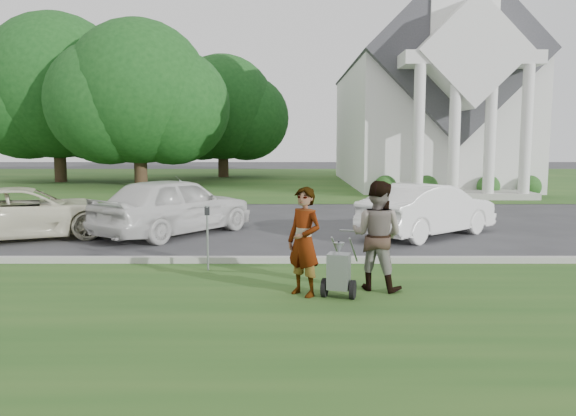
{
  "coord_description": "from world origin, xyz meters",
  "views": [
    {
      "loc": [
        0.78,
        -11.4,
        2.64
      ],
      "look_at": [
        0.78,
        0.0,
        1.28
      ],
      "focal_mm": 35.0,
      "sensor_mm": 36.0,
      "label": 1
    }
  ],
  "objects_px": {
    "tree_back": "(222,112)",
    "car_b": "(175,206)",
    "tree_left": "(138,99)",
    "car_a": "(27,213)",
    "parking_meter_near": "(207,230)",
    "striping_cart": "(339,272)",
    "car_d": "(429,210)",
    "person_right": "(377,236)",
    "tree_far": "(57,93)",
    "church": "(424,86)",
    "person_left": "(304,243)"
  },
  "relations": [
    {
      "from": "tree_left",
      "to": "tree_far",
      "type": "xyz_separation_m",
      "value": [
        -6.0,
        3.0,
        0.58
      ]
    },
    {
      "from": "car_d",
      "to": "car_b",
      "type": "bearing_deg",
      "value": 48.69
    },
    {
      "from": "tree_far",
      "to": "striping_cart",
      "type": "height_order",
      "value": "tree_far"
    },
    {
      "from": "tree_left",
      "to": "car_b",
      "type": "xyz_separation_m",
      "value": [
        5.58,
        -17.67,
        -4.28
      ]
    },
    {
      "from": "car_b",
      "to": "striping_cart",
      "type": "bearing_deg",
      "value": 158.47
    },
    {
      "from": "tree_far",
      "to": "car_b",
      "type": "relative_size",
      "value": 2.38
    },
    {
      "from": "church",
      "to": "person_left",
      "type": "relative_size",
      "value": 12.94
    },
    {
      "from": "tree_left",
      "to": "car_a",
      "type": "distance_m",
      "value": 18.84
    },
    {
      "from": "tree_left",
      "to": "person_left",
      "type": "bearing_deg",
      "value": -69.31
    },
    {
      "from": "striping_cart",
      "to": "person_left",
      "type": "height_order",
      "value": "person_left"
    },
    {
      "from": "church",
      "to": "car_a",
      "type": "distance_m",
      "value": 25.25
    },
    {
      "from": "tree_back",
      "to": "person_right",
      "type": "bearing_deg",
      "value": -78.62
    },
    {
      "from": "striping_cart",
      "to": "person_left",
      "type": "xyz_separation_m",
      "value": [
        -0.58,
        0.14,
        0.49
      ]
    },
    {
      "from": "tree_back",
      "to": "car_b",
      "type": "bearing_deg",
      "value": -86.48
    },
    {
      "from": "church",
      "to": "car_a",
      "type": "xyz_separation_m",
      "value": [
        -15.33,
        -19.37,
        -5.24
      ]
    },
    {
      "from": "tree_far",
      "to": "car_d",
      "type": "distance_m",
      "value": 28.46
    },
    {
      "from": "person_right",
      "to": "car_b",
      "type": "bearing_deg",
      "value": -23.89
    },
    {
      "from": "person_right",
      "to": "parking_meter_near",
      "type": "bearing_deg",
      "value": 2.78
    },
    {
      "from": "tree_far",
      "to": "car_a",
      "type": "distance_m",
      "value": 23.14
    },
    {
      "from": "church",
      "to": "car_b",
      "type": "xyz_separation_m",
      "value": [
        -11.43,
        -18.8,
        -5.1
      ]
    },
    {
      "from": "tree_left",
      "to": "tree_far",
      "type": "relative_size",
      "value": 0.91
    },
    {
      "from": "tree_far",
      "to": "person_left",
      "type": "relative_size",
      "value": 6.25
    },
    {
      "from": "tree_far",
      "to": "tree_back",
      "type": "relative_size",
      "value": 1.21
    },
    {
      "from": "tree_far",
      "to": "parking_meter_near",
      "type": "distance_m",
      "value": 28.79
    },
    {
      "from": "tree_left",
      "to": "tree_back",
      "type": "height_order",
      "value": "tree_left"
    },
    {
      "from": "parking_meter_near",
      "to": "car_a",
      "type": "distance_m",
      "value": 6.72
    },
    {
      "from": "person_left",
      "to": "person_right",
      "type": "relative_size",
      "value": 0.96
    },
    {
      "from": "tree_far",
      "to": "car_d",
      "type": "bearing_deg",
      "value": -48.1
    },
    {
      "from": "tree_left",
      "to": "parking_meter_near",
      "type": "xyz_separation_m",
      "value": [
        7.15,
        -22.14,
        -4.26
      ]
    },
    {
      "from": "parking_meter_near",
      "to": "car_a",
      "type": "bearing_deg",
      "value": 144.52
    },
    {
      "from": "car_d",
      "to": "person_right",
      "type": "bearing_deg",
      "value": 117.93
    },
    {
      "from": "tree_left",
      "to": "car_d",
      "type": "distance_m",
      "value": 22.36
    },
    {
      "from": "tree_left",
      "to": "person_left",
      "type": "height_order",
      "value": "tree_left"
    },
    {
      "from": "tree_back",
      "to": "car_b",
      "type": "height_order",
      "value": "tree_back"
    },
    {
      "from": "church",
      "to": "tree_left",
      "type": "xyz_separation_m",
      "value": [
        -17.01,
        -1.13,
        -0.83
      ]
    },
    {
      "from": "tree_left",
      "to": "tree_back",
      "type": "distance_m",
      "value": 8.95
    },
    {
      "from": "parking_meter_near",
      "to": "car_d",
      "type": "bearing_deg",
      "value": 37.58
    },
    {
      "from": "car_a",
      "to": "car_d",
      "type": "relative_size",
      "value": 1.13
    },
    {
      "from": "car_a",
      "to": "church",
      "type": "bearing_deg",
      "value": -62.1
    },
    {
      "from": "tree_left",
      "to": "person_right",
      "type": "xyz_separation_m",
      "value": [
        10.36,
        -23.61,
        -4.14
      ]
    },
    {
      "from": "person_right",
      "to": "car_d",
      "type": "xyz_separation_m",
      "value": [
        2.35,
        5.74,
        -0.24
      ]
    },
    {
      "from": "tree_back",
      "to": "car_d",
      "type": "relative_size",
      "value": 2.15
    },
    {
      "from": "person_left",
      "to": "person_right",
      "type": "height_order",
      "value": "person_right"
    },
    {
      "from": "church",
      "to": "parking_meter_near",
      "type": "bearing_deg",
      "value": -112.96
    },
    {
      "from": "parking_meter_near",
      "to": "car_d",
      "type": "height_order",
      "value": "car_d"
    },
    {
      "from": "striping_cart",
      "to": "car_d",
      "type": "distance_m",
      "value": 7.0
    },
    {
      "from": "church",
      "to": "striping_cart",
      "type": "distance_m",
      "value": 26.89
    },
    {
      "from": "tree_back",
      "to": "parking_meter_near",
      "type": "distance_m",
      "value": 30.56
    },
    {
      "from": "striping_cart",
      "to": "car_d",
      "type": "xyz_separation_m",
      "value": [
        3.07,
        6.28,
        0.29
      ]
    },
    {
      "from": "tree_back",
      "to": "person_left",
      "type": "height_order",
      "value": "tree_back"
    }
  ]
}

